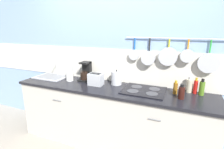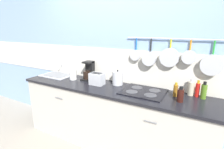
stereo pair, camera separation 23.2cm
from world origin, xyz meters
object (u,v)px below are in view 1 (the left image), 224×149
Objects in this scene: coffee_maker at (86,72)px; kettle at (116,78)px; bottle_olive_oil at (189,86)px; bottle_hot_sauce at (202,88)px; toaster at (96,79)px; bottle_vinegar at (175,88)px; bottle_cooking_wine at (181,92)px; bottle_sesame_oil at (196,87)px; paper_towel_roll at (69,72)px.

coffee_maker reaches higher than kettle.
bottle_olive_oil is 1.00× the size of bottle_hot_sauce.
toaster is 1.07m from bottle_vinegar.
bottle_hot_sauce is (0.14, -0.04, 0.00)m from bottle_olive_oil.
bottle_vinegar is 0.20m from bottle_olive_oil.
kettle is 1.28× the size of bottle_vinegar.
bottle_vinegar is at bearing -3.10° from coffee_maker.
bottle_hot_sauce is at bearing 45.08° from bottle_cooking_wine.
bottle_sesame_oil is (1.29, 0.19, 0.00)m from toaster.
coffee_maker is 1.41× the size of bottle_hot_sauce.
toaster is (0.26, -0.16, -0.04)m from coffee_maker.
bottle_hot_sauce is at bearing 6.98° from toaster.
bottle_cooking_wine is at bearing -61.97° from bottle_vinegar.
kettle is at bearing -178.69° from bottle_hot_sauce.
toaster is 1.25× the size of bottle_cooking_wine.
toaster is at bearing -3.77° from paper_towel_roll.
kettle is 0.96m from bottle_olive_oil.
coffee_maker is 0.31m from toaster.
bottle_vinegar is at bearing 2.01° from paper_towel_roll.
kettle is at bearing 167.44° from bottle_cooking_wine.
toaster is 1.07× the size of bottle_hot_sauce.
paper_towel_roll reaches higher than bottle_vinegar.
toaster is at bearing -173.02° from bottle_hot_sauce.
coffee_maker reaches higher than toaster.
paper_towel_roll is 1.56× the size of bottle_vinegar.
paper_towel_roll is 1.30× the size of bottle_hot_sauce.
kettle is at bearing -176.13° from bottle_olive_oil.
bottle_olive_oil is at bearing 37.77° from bottle_vinegar.
bottle_vinegar is at bearing -4.00° from kettle.
kettle reaches higher than bottle_cooking_wine.
toaster is at bearing -170.40° from bottle_olive_oil.
bottle_cooking_wine is at bearing -107.47° from bottle_olive_oil.
coffee_maker is 1.43× the size of bottle_sesame_oil.
paper_towel_roll is 0.74m from kettle.
paper_towel_roll is 1.30× the size of bottle_olive_oil.
bottle_hot_sauce is at bearing 15.42° from bottle_vinegar.
toaster is 1.28× the size of bottle_vinegar.
bottle_vinegar is 0.16m from bottle_cooking_wine.
paper_towel_roll reaches higher than bottle_hot_sauce.
toaster is 1.07× the size of bottle_olive_oil.
coffee_maker is 1.41m from bottle_cooking_wine.
bottle_cooking_wine is (1.40, -0.21, -0.04)m from coffee_maker.
bottle_olive_oil is at bearing 163.91° from bottle_hot_sauce.
paper_towel_roll reaches higher than kettle.
bottle_olive_oil is at bearing 5.91° from paper_towel_roll.
coffee_maker is 1.33× the size of toaster.
paper_towel_roll is 1.61m from bottle_cooking_wine.
paper_towel_roll reaches higher than bottle_olive_oil.
coffee_maker is at bearing 176.90° from bottle_vinegar.
bottle_cooking_wine is at bearing -134.92° from bottle_hot_sauce.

